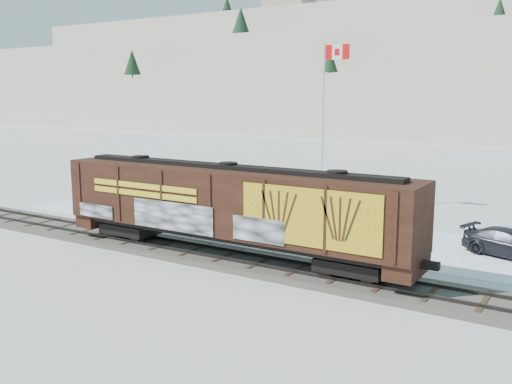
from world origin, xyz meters
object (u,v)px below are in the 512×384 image
Objects in this scene: car_silver at (239,217)px; car_dark at (511,244)px; flagpole at (324,149)px; hopper_railcar at (229,204)px; car_white at (260,213)px.

car_dark is at bearing -80.78° from car_silver.
flagpole is at bearing -10.74° from car_silver.
hopper_railcar is 14.28m from flagpole.
car_silver is (-3.31, 5.81, -2.07)m from hopper_railcar.
hopper_railcar is at bearing -149.66° from car_silver.
flagpole is at bearing 82.89° from car_dark.
hopper_railcar is 3.93× the size of car_dark.
car_dark is (14.99, 2.25, -0.09)m from car_silver.
flagpole is 9.17m from car_silver.
hopper_railcar reaches higher than car_white.
car_white is (-1.31, -6.38, -3.57)m from flagpole.
hopper_railcar is 8.55m from car_white.
hopper_railcar is 7.00m from car_silver.
hopper_railcar is 14.35m from car_dark.
flagpole is 2.68× the size of car_white.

